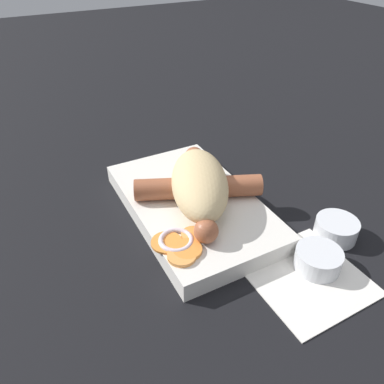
{
  "coord_description": "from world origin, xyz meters",
  "views": [
    {
      "loc": [
        0.35,
        -0.18,
        0.32
      ],
      "look_at": [
        0.0,
        0.0,
        0.03
      ],
      "focal_mm": 35.0,
      "sensor_mm": 36.0,
      "label": 1
    }
  ],
  "objects_px": {
    "condiment_cup_near": "(318,261)",
    "condiment_cup_far": "(336,230)",
    "bread_roll": "(200,183)",
    "food_tray": "(192,206)",
    "sausage": "(199,189)"
  },
  "relations": [
    {
      "from": "food_tray",
      "to": "condiment_cup_near",
      "type": "bearing_deg",
      "value": 27.18
    },
    {
      "from": "sausage",
      "to": "condiment_cup_far",
      "type": "distance_m",
      "value": 0.18
    },
    {
      "from": "sausage",
      "to": "condiment_cup_far",
      "type": "relative_size",
      "value": 3.46
    },
    {
      "from": "food_tray",
      "to": "condiment_cup_near",
      "type": "distance_m",
      "value": 0.17
    },
    {
      "from": "condiment_cup_far",
      "to": "condiment_cup_near",
      "type": "bearing_deg",
      "value": -62.82
    },
    {
      "from": "condiment_cup_near",
      "to": "bread_roll",
      "type": "bearing_deg",
      "value": -153.67
    },
    {
      "from": "food_tray",
      "to": "condiment_cup_near",
      "type": "xyz_separation_m",
      "value": [
        0.15,
        0.08,
        -0.0
      ]
    },
    {
      "from": "bread_roll",
      "to": "condiment_cup_near",
      "type": "xyz_separation_m",
      "value": [
        0.15,
        0.07,
        -0.04
      ]
    },
    {
      "from": "food_tray",
      "to": "sausage",
      "type": "relative_size",
      "value": 1.41
    },
    {
      "from": "food_tray",
      "to": "bread_roll",
      "type": "bearing_deg",
      "value": 40.74
    },
    {
      "from": "sausage",
      "to": "condiment_cup_near",
      "type": "xyz_separation_m",
      "value": [
        0.15,
        0.07,
        -0.03
      ]
    },
    {
      "from": "sausage",
      "to": "condiment_cup_near",
      "type": "distance_m",
      "value": 0.17
    },
    {
      "from": "bread_roll",
      "to": "condiment_cup_far",
      "type": "distance_m",
      "value": 0.18
    },
    {
      "from": "food_tray",
      "to": "bread_roll",
      "type": "height_order",
      "value": "bread_roll"
    },
    {
      "from": "condiment_cup_near",
      "to": "condiment_cup_far",
      "type": "xyz_separation_m",
      "value": [
        -0.03,
        0.06,
        0.0
      ]
    }
  ]
}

